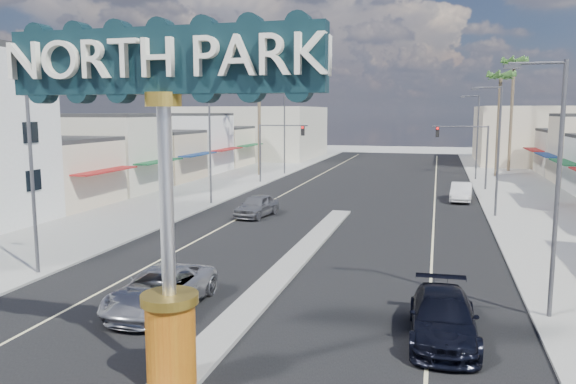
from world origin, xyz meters
The scene contains 24 objects.
ground centered at (0.00, 30.00, 0.00)m, with size 160.00×160.00×0.00m, color gray.
road centered at (0.00, 30.00, 0.01)m, with size 20.00×120.00×0.01m, color black.
median_island centered at (0.00, 14.00, 0.08)m, with size 1.30×30.00×0.16m, color gray.
sidewalk_left centered at (-14.00, 30.00, 0.06)m, with size 8.00×120.00×0.12m, color gray.
sidewalk_right centered at (14.00, 30.00, 0.06)m, with size 8.00×120.00×0.12m, color gray.
storefront_row_left centered at (-24.00, 43.00, 3.00)m, with size 12.00×42.00×6.00m, color beige.
backdrop_far_left centered at (-22.00, 75.00, 4.00)m, with size 20.00×20.00×8.00m, color #B7B29E.
backdrop_far_right centered at (22.00, 75.00, 4.00)m, with size 20.00×20.00×8.00m, color beige.
gateway_sign centered at (0.00, 1.98, 5.93)m, with size 8.20×1.50×9.15m.
traffic_signal_left centered at (-9.18, 43.99, 4.27)m, with size 5.09×0.45×6.00m.
traffic_signal_right centered at (9.18, 43.99, 4.27)m, with size 5.09×0.45×6.00m.
streetlight_l_near centered at (-10.43, 10.00, 5.07)m, with size 2.03×0.22×9.00m.
streetlight_l_mid centered at (-10.43, 30.00, 5.07)m, with size 2.03×0.22×9.00m.
streetlight_l_far centered at (-10.43, 52.00, 5.07)m, with size 2.03×0.22×9.00m.
streetlight_r_near centered at (10.43, 10.00, 5.07)m, with size 2.03×0.22×9.00m.
streetlight_r_mid centered at (10.43, 30.00, 5.07)m, with size 2.03×0.22×9.00m.
streetlight_r_far centered at (10.43, 52.00, 5.07)m, with size 2.03×0.22×9.00m.
palm_left_far centered at (-13.00, 50.00, 11.50)m, with size 2.60×2.60×13.10m.
palm_right_mid centered at (13.00, 56.00, 10.60)m, with size 2.60×2.60×12.10m.
palm_right_far centered at (15.00, 62.00, 12.39)m, with size 2.60×2.60×14.10m.
suv_left centered at (-3.13, 7.40, 0.77)m, with size 2.54×5.51×1.53m, color #AAAAAE.
suv_right centered at (6.94, 7.21, 0.75)m, with size 2.10×5.17×1.50m, color black.
car_parked_left centered at (-5.50, 26.05, 0.77)m, with size 1.82×4.52×1.54m, color slate.
car_parked_right centered at (8.58, 36.84, 0.76)m, with size 1.61×4.62×1.52m, color silver.
Camera 1 is at (6.58, -10.72, 7.29)m, focal length 35.00 mm.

